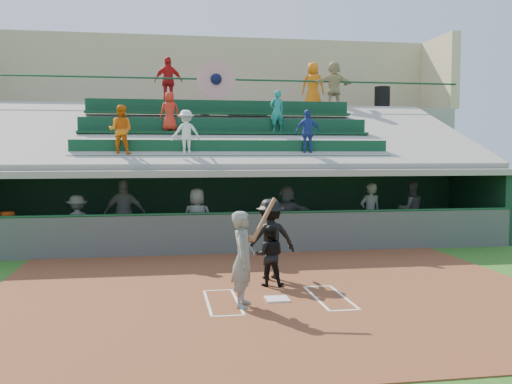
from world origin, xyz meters
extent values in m
plane|color=#255417|center=(0.00, 0.00, 0.00)|extent=(100.00, 100.00, 0.00)
cube|color=brown|center=(0.00, 0.50, 0.01)|extent=(11.00, 9.00, 0.02)
cube|color=white|center=(0.00, 0.00, 0.04)|extent=(0.43, 0.43, 0.03)
cube|color=white|center=(-0.75, 0.00, 0.02)|extent=(0.05, 1.80, 0.01)
cube|color=white|center=(0.75, 0.00, 0.02)|extent=(0.05, 1.80, 0.01)
cube|color=silver|center=(-1.30, 0.00, 0.02)|extent=(0.05, 1.80, 0.01)
cube|color=white|center=(1.30, 0.00, 0.02)|extent=(0.05, 1.80, 0.01)
cube|color=silver|center=(-1.02, 0.90, 0.02)|extent=(0.60, 0.05, 0.01)
cube|color=white|center=(1.02, 0.90, 0.02)|extent=(0.60, 0.05, 0.01)
cube|color=silver|center=(-1.02, -0.90, 0.02)|extent=(0.60, 0.05, 0.01)
cube|color=white|center=(1.02, -0.90, 0.02)|extent=(0.60, 0.05, 0.01)
cube|color=gray|center=(0.00, 6.75, 0.02)|extent=(16.00, 3.50, 0.04)
cube|color=gray|center=(0.00, 13.50, 2.30)|extent=(20.00, 3.00, 4.60)
cube|color=#4A4F4A|center=(0.00, 5.00, 0.55)|extent=(16.00, 0.06, 1.10)
cylinder|color=#144021|center=(0.00, 5.00, 1.12)|extent=(16.00, 0.08, 0.08)
cube|color=black|center=(0.00, 8.50, 1.10)|extent=(16.00, 0.25, 2.20)
cube|color=#10311E|center=(8.00, 6.75, 1.10)|extent=(0.25, 3.50, 2.20)
cube|color=gray|center=(0.00, 6.75, 2.20)|extent=(16.40, 3.90, 0.18)
cube|color=gray|center=(0.00, 10.25, 1.15)|extent=(16.40, 3.50, 2.30)
cube|color=#99978B|center=(0.00, 11.90, 2.30)|extent=(16.40, 0.30, 4.60)
cube|color=gray|center=(0.00, 8.60, 3.45)|extent=(16.40, 6.51, 2.37)
cube|color=#0C371B|center=(0.00, 6.20, 2.65)|extent=(9.40, 0.42, 0.08)
cube|color=#0D3A21|center=(0.00, 6.40, 2.91)|extent=(9.40, 0.06, 0.45)
cube|color=#0C351C|center=(0.00, 8.10, 3.40)|extent=(9.40, 0.42, 0.08)
cube|color=#0C3621|center=(0.00, 8.30, 3.66)|extent=(9.40, 0.06, 0.45)
cube|color=#0B3319|center=(0.00, 10.00, 4.15)|extent=(9.40, 0.42, 0.08)
cube|color=#0B341E|center=(0.00, 10.20, 4.41)|extent=(9.40, 0.06, 0.45)
imported|color=orange|center=(-3.25, 6.30, 3.40)|extent=(0.78, 0.66, 1.41)
imported|color=silver|center=(-1.40, 6.30, 3.34)|extent=(0.91, 0.61, 1.30)
imported|color=navy|center=(2.21, 6.30, 3.37)|extent=(0.81, 0.36, 1.35)
imported|color=red|center=(-1.84, 8.20, 4.07)|extent=(0.67, 0.49, 1.26)
imported|color=#1A7973|center=(1.64, 8.20, 4.12)|extent=(0.56, 0.43, 1.36)
cylinder|color=#144025|center=(0.00, 12.00, 5.60)|extent=(20.00, 0.07, 0.07)
cylinder|color=red|center=(0.00, 11.98, 5.60)|extent=(1.50, 0.06, 1.50)
sphere|color=black|center=(0.00, 11.95, 5.60)|extent=(0.44, 0.44, 0.44)
cube|color=tan|center=(0.00, 15.00, 6.20)|extent=(20.00, 0.40, 3.20)
cube|color=tan|center=(10.00, 13.50, 6.20)|extent=(0.40, 3.00, 3.20)
imported|color=#5F615C|center=(-0.69, -0.34, 0.88)|extent=(0.56, 0.71, 1.72)
cylinder|color=brown|center=(-0.34, -0.49, 1.60)|extent=(0.56, 0.54, 0.75)
sphere|color=#9A5F38|center=(-0.56, -0.34, 1.25)|extent=(0.10, 0.10, 0.10)
imported|color=black|center=(0.07, 1.14, 0.65)|extent=(0.71, 0.62, 1.26)
imported|color=black|center=(0.21, 1.80, 0.89)|extent=(1.21, 0.80, 1.75)
cube|color=#995F37|center=(-0.14, 8.15, 0.29)|extent=(16.53, 1.63, 0.50)
cube|color=silver|center=(-6.30, 6.01, 0.42)|extent=(1.05, 0.92, 0.77)
cylinder|color=#D7480C|center=(-6.25, 5.97, 0.99)|extent=(0.36, 0.36, 0.36)
imported|color=#5A5D58|center=(-4.43, 5.91, 0.82)|extent=(1.14, 0.86, 1.57)
imported|color=#555752|center=(-3.16, 6.14, 1.03)|extent=(1.19, 0.56, 1.98)
imported|color=#545752|center=(-1.15, 5.53, 0.91)|extent=(0.95, 0.73, 1.74)
imported|color=#5F625C|center=(1.65, 6.70, 0.91)|extent=(1.64, 0.62, 1.73)
imported|color=#5A5C57|center=(4.09, 6.04, 0.95)|extent=(0.71, 0.51, 1.81)
imported|color=#545752|center=(5.80, 6.94, 0.94)|extent=(0.90, 0.71, 1.80)
cylinder|color=black|center=(7.29, 13.24, 5.09)|extent=(0.66, 0.66, 0.99)
imported|color=red|center=(-1.82, 12.49, 5.55)|extent=(1.18, 0.68, 1.90)
imported|color=orange|center=(4.16, 13.05, 5.56)|extent=(1.07, 0.84, 1.92)
imported|color=tan|center=(4.74, 12.01, 5.51)|extent=(1.74, 0.76, 1.81)
camera|label=1|loc=(-2.09, -10.29, 2.78)|focal=40.00mm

